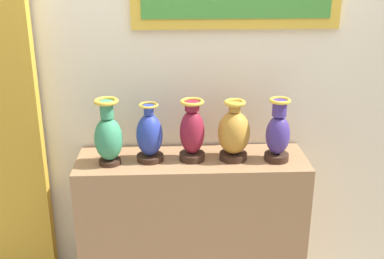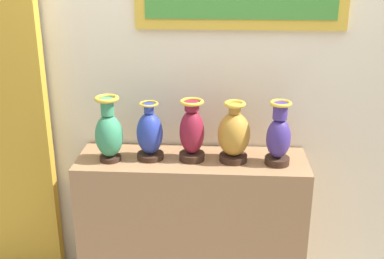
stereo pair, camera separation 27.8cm
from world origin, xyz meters
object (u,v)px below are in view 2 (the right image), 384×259
(vase_cobalt, at_px, (150,135))
(vase_indigo, at_px, (279,137))
(vase_burgundy, at_px, (192,132))
(vase_jade, at_px, (109,133))
(vase_ochre, at_px, (234,135))

(vase_cobalt, height_order, vase_indigo, vase_indigo)
(vase_cobalt, height_order, vase_burgundy, vase_burgundy)
(vase_burgundy, bearing_deg, vase_jade, -175.24)
(vase_burgundy, xyz_separation_m, vase_ochre, (0.24, -0.00, -0.01))
(vase_jade, xyz_separation_m, vase_burgundy, (0.47, 0.04, -0.00))
(vase_burgundy, bearing_deg, vase_cobalt, 179.41)
(vase_burgundy, height_order, vase_ochre, vase_burgundy)
(vase_cobalt, bearing_deg, vase_burgundy, -0.59)
(vase_indigo, bearing_deg, vase_ochre, 173.52)
(vase_jade, distance_m, vase_burgundy, 0.47)
(vase_jade, bearing_deg, vase_indigo, 0.50)
(vase_cobalt, xyz_separation_m, vase_indigo, (0.73, -0.03, 0.02))
(vase_ochre, bearing_deg, vase_burgundy, 179.37)
(vase_burgundy, bearing_deg, vase_indigo, -3.61)
(vase_cobalt, relative_size, vase_indigo, 0.92)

